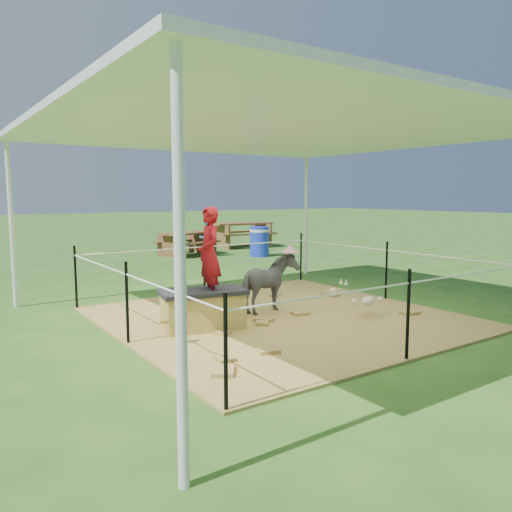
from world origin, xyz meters
TOP-DOWN VIEW (x-y plane):
  - ground at (0.00, 0.00)m, footprint 90.00×90.00m
  - hay_patch at (0.00, 0.00)m, footprint 4.60×4.60m
  - canopy_tent at (0.00, 0.00)m, footprint 6.30×6.30m
  - rope_fence at (0.00, -0.00)m, footprint 4.54×4.54m
  - straw_bale at (-1.21, 0.06)m, footprint 1.11×0.71m
  - dark_cloth at (-1.21, 0.06)m, footprint 1.19×0.78m
  - woman at (-1.11, 0.06)m, footprint 0.38×0.50m
  - green_bottle at (-1.76, -0.39)m, footprint 0.09×0.09m
  - pony at (0.02, 0.31)m, footprint 1.12×0.73m
  - pink_hat at (0.02, 0.31)m, footprint 0.27×0.27m
  - foal at (1.08, -0.69)m, footprint 1.02×0.81m
  - trash_barrel at (3.98, 6.23)m, footprint 0.63×0.63m
  - picnic_table_near at (2.38, 7.68)m, footprint 1.93×1.65m
  - picnic_table_far at (5.01, 8.79)m, footprint 2.15×1.66m
  - distant_person at (2.73, 7.07)m, footprint 0.55×0.45m

SIDE VIEW (x-z plane):
  - ground at x=0.00m, z-range 0.00..0.00m
  - hay_patch at x=0.00m, z-range 0.00..0.03m
  - green_bottle at x=-1.76m, z-range 0.03..0.32m
  - straw_bale at x=-1.21m, z-range 0.03..0.49m
  - foal at x=1.08m, z-range 0.03..0.53m
  - picnic_table_near at x=2.38m, z-range 0.00..0.68m
  - picnic_table_far at x=5.01m, z-range 0.00..0.83m
  - trash_barrel at x=3.98m, z-range 0.00..0.86m
  - pony at x=0.02m, z-range 0.03..0.90m
  - dark_cloth at x=-1.21m, z-range 0.49..0.54m
  - distant_person at x=2.73m, z-range 0.00..1.05m
  - rope_fence at x=0.00m, z-range 0.14..1.14m
  - pink_hat at x=0.02m, z-range 0.90..1.02m
  - woman at x=-1.11m, z-range 0.49..1.72m
  - canopy_tent at x=0.00m, z-range 1.24..4.14m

